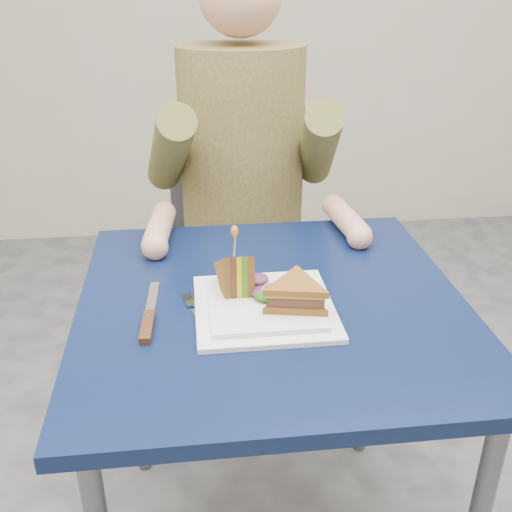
{
  "coord_description": "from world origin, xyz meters",
  "views": [
    {
      "loc": [
        -0.15,
        -1.0,
        1.33
      ],
      "look_at": [
        -0.03,
        0.01,
        0.82
      ],
      "focal_mm": 42.0,
      "sensor_mm": 36.0,
      "label": 1
    }
  ],
  "objects": [
    {
      "name": "fork",
      "position": [
        -0.14,
        -0.05,
        0.73
      ],
      "size": [
        0.06,
        0.18,
        0.01
      ],
      "color": "silver",
      "rests_on": "table"
    },
    {
      "name": "toothpick_frill",
      "position": [
        -0.07,
        0.01,
        0.88
      ],
      "size": [
        0.01,
        0.01,
        0.02
      ],
      "primitive_type": "ellipsoid",
      "color": "orange",
      "rests_on": "sandwich_upright"
    },
    {
      "name": "table",
      "position": [
        0.0,
        0.0,
        0.65
      ],
      "size": [
        0.75,
        0.75,
        0.73
      ],
      "color": "black",
      "rests_on": "ground"
    },
    {
      "name": "sandwich_flat",
      "position": [
        0.03,
        -0.06,
        0.78
      ],
      "size": [
        0.16,
        0.16,
        0.05
      ],
      "color": "brown",
      "rests_on": "plate"
    },
    {
      "name": "sandwich_upright",
      "position": [
        -0.07,
        0.01,
        0.78
      ],
      "size": [
        0.08,
        0.12,
        0.12
      ],
      "color": "brown",
      "rests_on": "plate"
    },
    {
      "name": "lettuce_spill",
      "position": [
        -0.02,
        -0.03,
        0.76
      ],
      "size": [
        0.15,
        0.13,
        0.02
      ],
      "primitive_type": null,
      "color": "#337A14",
      "rests_on": "plate"
    },
    {
      "name": "toothpick",
      "position": [
        -0.07,
        0.01,
        0.85
      ],
      "size": [
        0.01,
        0.01,
        0.06
      ],
      "primitive_type": "cylinder",
      "rotation": [
        0.14,
        0.07,
        0.0
      ],
      "color": "tan",
      "rests_on": "sandwich_upright"
    },
    {
      "name": "onion_ring",
      "position": [
        -0.01,
        -0.03,
        0.77
      ],
      "size": [
        0.04,
        0.04,
        0.02
      ],
      "primitive_type": "torus",
      "rotation": [
        0.44,
        0.0,
        0.0
      ],
      "color": "#9E4C7A",
      "rests_on": "plate"
    },
    {
      "name": "chair",
      "position": [
        0.0,
        0.7,
        0.54
      ],
      "size": [
        0.42,
        0.4,
        0.93
      ],
      "color": "#47474C",
      "rests_on": "ground"
    },
    {
      "name": "diner",
      "position": [
        -0.0,
        0.59,
        0.91
      ],
      "size": [
        0.54,
        0.59,
        0.74
      ],
      "color": "brown",
      "rests_on": "chair"
    },
    {
      "name": "knife",
      "position": [
        -0.24,
        -0.06,
        0.74
      ],
      "size": [
        0.03,
        0.22,
        0.02
      ],
      "color": "silver",
      "rests_on": "table"
    },
    {
      "name": "plate",
      "position": [
        -0.02,
        -0.04,
        0.74
      ],
      "size": [
        0.26,
        0.26,
        0.02
      ],
      "color": "white",
      "rests_on": "table"
    }
  ]
}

